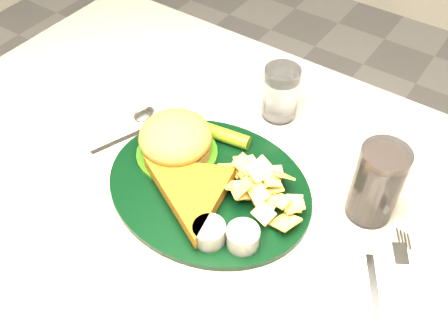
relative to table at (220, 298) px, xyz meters
The scene contains 8 objects.
table is the anchor object (origin of this frame).
dinner_plate 0.41m from the table, 152.78° to the right, with size 0.35×0.29×0.08m, color black, non-canonical shape.
water_glass 0.48m from the table, 93.85° to the left, with size 0.07×0.07×0.10m, color white.
cola_glass 0.50m from the table, 24.24° to the left, with size 0.07×0.07×0.13m, color black.
fork_napkin 0.48m from the table, ahead, with size 0.12×0.16×0.01m, color white, non-canonical shape.
spoon 0.43m from the table, behind, with size 0.04×0.15×0.01m, color silver, non-canonical shape.
ramekin 0.49m from the table, 158.96° to the left, with size 0.04×0.04×0.03m, color white.
wrapped_straw 0.41m from the table, 114.60° to the left, with size 0.18×0.06×0.01m, color silver, non-canonical shape.
Camera 1 is at (0.31, -0.43, 1.38)m, focal length 40.00 mm.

